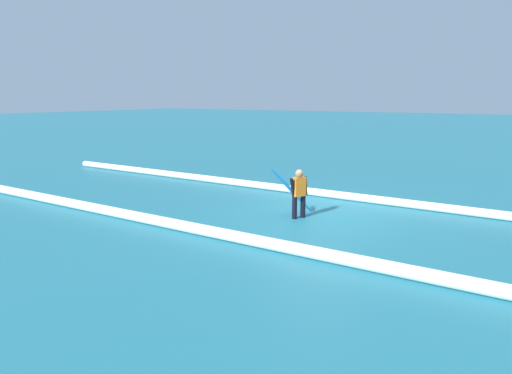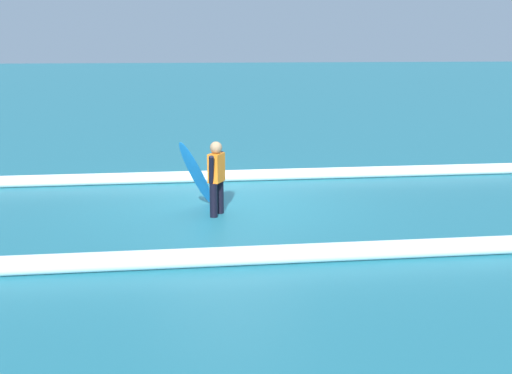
# 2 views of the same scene
# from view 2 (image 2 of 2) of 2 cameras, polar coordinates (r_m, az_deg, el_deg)

# --- Properties ---
(ground_plane) EXTENTS (169.51, 169.51, 0.00)m
(ground_plane) POSITION_cam_2_polar(r_m,az_deg,el_deg) (12.05, -2.57, -1.73)
(ground_plane) COLOR #206A7C
(surfer) EXTENTS (0.34, 0.58, 1.35)m
(surfer) POSITION_cam_2_polar(r_m,az_deg,el_deg) (11.25, -3.63, 1.14)
(surfer) COLOR black
(surfer) RESTS_ON ground_plane
(surfboard) EXTENTS (0.83, 1.48, 1.47)m
(surfboard) POSITION_cam_2_polar(r_m,az_deg,el_deg) (11.42, -5.40, 1.10)
(surfboard) COLOR #268CE5
(surfboard) RESTS_ON ground_plane
(wave_crest_foreground) EXTENTS (25.79, 0.36, 0.26)m
(wave_crest_foreground) POSITION_cam_2_polar(r_m,az_deg,el_deg) (14.10, -4.55, 0.97)
(wave_crest_foreground) COLOR white
(wave_crest_foreground) RESTS_ON ground_plane
(wave_crest_midground) EXTENTS (19.99, 0.33, 0.27)m
(wave_crest_midground) POSITION_cam_2_polar(r_m,az_deg,el_deg) (8.84, -9.90, -6.56)
(wave_crest_midground) COLOR white
(wave_crest_midground) RESTS_ON ground_plane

